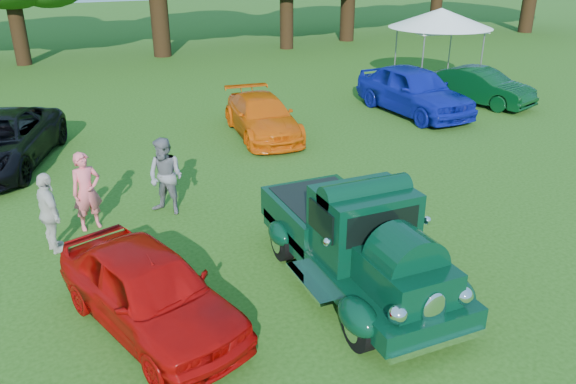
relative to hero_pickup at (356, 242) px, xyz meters
name	(u,v)px	position (x,y,z in m)	size (l,w,h in m)	color
ground	(288,280)	(-1.03, 0.51, -0.80)	(120.00, 120.00, 0.00)	#204911
hero_pickup	(356,242)	(0.00, 0.00, 0.00)	(2.20, 4.73, 1.85)	black
red_convertible	(149,290)	(-3.49, 0.18, -0.15)	(1.53, 3.80, 1.30)	#A20706
back_car_orange	(262,116)	(1.60, 8.54, -0.18)	(1.73, 4.24, 1.23)	#DF5607
back_car_blue	(414,90)	(7.44, 8.82, 0.04)	(1.97, 4.91, 1.67)	#0E189D
back_car_green	(480,86)	(10.50, 8.95, -0.14)	(1.40, 4.02, 1.32)	black
spectator_pink	(87,191)	(-4.01, 4.04, 0.04)	(0.61, 0.40, 1.67)	#E85F6C
spectator_grey	(166,177)	(-2.36, 4.12, 0.06)	(0.84, 0.65, 1.72)	slate
spectator_white	(50,213)	(-4.75, 3.30, 0.01)	(0.95, 0.39, 1.62)	beige
canopy_tent	(441,19)	(10.91, 12.15, 1.96)	(4.92, 4.92, 3.18)	white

